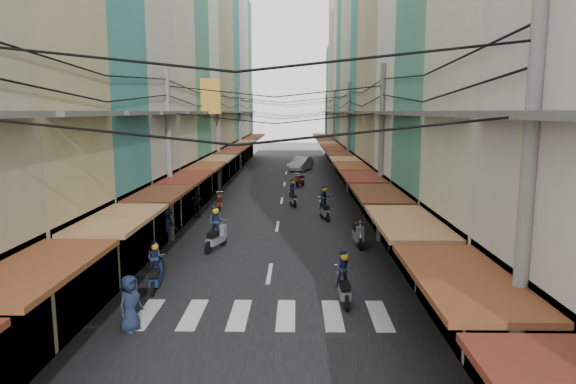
# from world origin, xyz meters

# --- Properties ---
(ground) EXTENTS (160.00, 160.00, 0.00)m
(ground) POSITION_xyz_m (0.00, 0.00, 0.00)
(ground) COLOR slate
(ground) RESTS_ON ground
(road) EXTENTS (10.00, 80.00, 0.02)m
(road) POSITION_xyz_m (0.00, 20.00, 0.01)
(road) COLOR black
(road) RESTS_ON ground
(sidewalk_left) EXTENTS (3.00, 80.00, 0.06)m
(sidewalk_left) POSITION_xyz_m (-6.50, 20.00, 0.03)
(sidewalk_left) COLOR slate
(sidewalk_left) RESTS_ON ground
(sidewalk_right) EXTENTS (3.00, 80.00, 0.06)m
(sidewalk_right) POSITION_xyz_m (6.50, 20.00, 0.03)
(sidewalk_right) COLOR slate
(sidewalk_right) RESTS_ON ground
(crosswalk) EXTENTS (7.55, 2.40, 0.01)m
(crosswalk) POSITION_xyz_m (-0.00, -6.00, 0.03)
(crosswalk) COLOR silver
(crosswalk) RESTS_ON ground
(building_row_left) EXTENTS (7.80, 67.67, 23.70)m
(building_row_left) POSITION_xyz_m (-7.92, 16.56, 9.78)
(building_row_left) COLOR silver
(building_row_left) RESTS_ON ground
(building_row_right) EXTENTS (7.80, 68.98, 22.59)m
(building_row_right) POSITION_xyz_m (7.92, 16.45, 9.41)
(building_row_right) COLOR teal
(building_row_right) RESTS_ON ground
(utility_poles) EXTENTS (10.20, 66.13, 8.20)m
(utility_poles) POSITION_xyz_m (0.00, 15.01, 6.59)
(utility_poles) COLOR gray
(utility_poles) RESTS_ON ground
(white_car) EXTENTS (5.32, 3.40, 1.75)m
(white_car) POSITION_xyz_m (1.47, 32.08, 0.00)
(white_car) COLOR silver
(white_car) RESTS_ON ground
(bicycle) EXTENTS (1.77, 0.68, 1.22)m
(bicycle) POSITION_xyz_m (6.57, -1.98, 0.00)
(bicycle) COLOR black
(bicycle) RESTS_ON ground
(moving_scooters) EXTENTS (8.04, 27.41, 1.96)m
(moving_scooters) POSITION_xyz_m (0.21, 4.66, 0.55)
(moving_scooters) COLOR black
(moving_scooters) RESTS_ON ground
(parked_scooters) EXTENTS (13.04, 16.43, 1.00)m
(parked_scooters) POSITION_xyz_m (4.10, -4.80, 0.46)
(parked_scooters) COLOR black
(parked_scooters) RESTS_ON ground
(pedestrians) EXTENTS (12.63, 19.77, 2.12)m
(pedestrians) POSITION_xyz_m (-3.43, -0.09, 1.01)
(pedestrians) COLOR black
(pedestrians) RESTS_ON ground
(market_umbrella) EXTENTS (2.52, 2.52, 2.66)m
(market_umbrella) POSITION_xyz_m (5.88, -4.79, 2.34)
(market_umbrella) COLOR #B2B2B7
(market_umbrella) RESTS_ON ground
(traffic_sign) EXTENTS (0.10, 0.64, 2.91)m
(traffic_sign) POSITION_xyz_m (5.82, -4.78, 2.12)
(traffic_sign) COLOR gray
(traffic_sign) RESTS_ON ground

